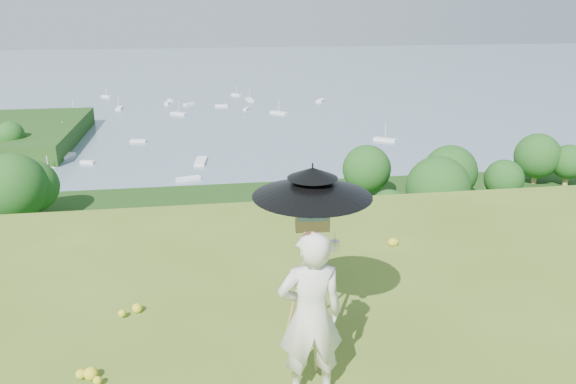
{
  "coord_description": "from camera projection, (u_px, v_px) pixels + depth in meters",
  "views": [
    {
      "loc": [
        -0.37,
        -2.64,
        3.53
      ],
      "look_at": [
        0.73,
        4.69,
        0.96
      ],
      "focal_mm": 35.0,
      "sensor_mm": 36.0,
      "label": 1
    }
  ],
  "objects": [
    {
      "name": "moored_boats",
      "position": [
        164.0,
        133.0,
        163.38
      ],
      "size": [
        140.0,
        140.0,
        0.7
      ],
      "primitive_type": null,
      "color": "white",
      "rests_on": "bay_water"
    },
    {
      "name": "shoreline_tier",
      "position": [
        215.0,
        272.0,
        85.54
      ],
      "size": [
        170.0,
        28.0,
        8.0
      ],
      "primitive_type": "cube",
      "color": "#686453",
      "rests_on": "bay_water"
    },
    {
      "name": "harbor_town",
      "position": [
        213.0,
        233.0,
        83.41
      ],
      "size": [
        110.0,
        22.0,
        5.0
      ],
      "primitive_type": null,
      "color": "beige",
      "rests_on": "shoreline_tier"
    },
    {
      "name": "painter",
      "position": [
        311.0,
        316.0,
        5.05
      ],
      "size": [
        0.6,
        0.4,
        1.65
      ],
      "primitive_type": "imported",
      "rotation": [
        0.0,
        0.0,
        3.14
      ],
      "color": "silver",
      "rests_on": "ground"
    },
    {
      "name": "slope_trees",
      "position": [
        217.0,
        264.0,
        41.29
      ],
      "size": [
        110.0,
        50.0,
        6.0
      ],
      "primitive_type": null,
      "color": "#184615",
      "rests_on": "forest_slope"
    },
    {
      "name": "bay_water",
      "position": [
        205.0,
        91.0,
        239.07
      ],
      "size": [
        700.0,
        700.0,
        0.0
      ],
      "primitive_type": "plane",
      "color": "slate",
      "rests_on": "ground"
    },
    {
      "name": "sun_umbrella",
      "position": [
        312.0,
        195.0,
        5.35
      ],
      "size": [
        1.29,
        1.29,
        0.64
      ],
      "primitive_type": null,
      "rotation": [
        0.0,
        0.0,
        -0.12
      ],
      "color": "black",
      "rests_on": "field_easel"
    },
    {
      "name": "field_easel",
      "position": [
        312.0,
        279.0,
        5.61
      ],
      "size": [
        0.7,
        0.7,
        1.74
      ],
      "primitive_type": null,
      "rotation": [
        0.0,
        0.0,
        -0.06
      ],
      "color": "olive",
      "rests_on": "ground"
    },
    {
      "name": "painter_cap",
      "position": [
        312.0,
        236.0,
        4.8
      ],
      "size": [
        0.19,
        0.22,
        0.1
      ],
      "primitive_type": null,
      "rotation": [
        0.0,
        0.0,
        -0.05
      ],
      "color": "pink",
      "rests_on": "painter"
    }
  ]
}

